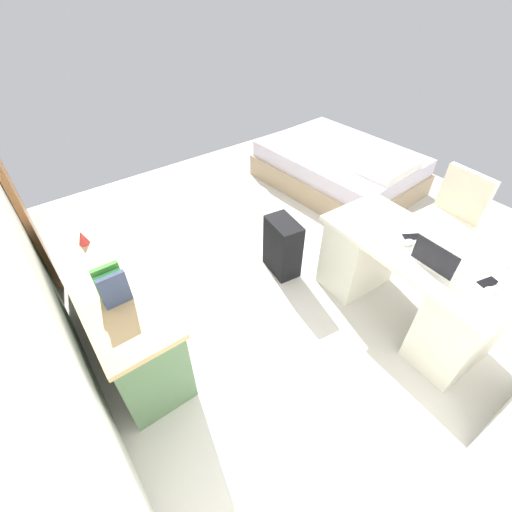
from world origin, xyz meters
TOP-DOWN VIEW (x-y plane):
  - ground_plane at (0.00, 0.00)m, footprint 5.35×5.35m
  - wall_back at (0.00, 2.18)m, footprint 4.05×0.10m
  - door_wooden at (1.48, 2.10)m, footprint 0.88×0.05m
  - desk at (-1.00, -0.17)m, footprint 1.46×0.72m
  - office_chair at (-0.77, -1.04)m, footprint 0.52×0.52m
  - credenza at (0.24, 1.79)m, footprint 1.80×0.48m
  - bed at (0.85, -1.37)m, footprint 1.99×1.52m
  - suitcase_black at (0.02, 0.27)m, footprint 0.39×0.27m
  - laptop at (-1.17, -0.09)m, footprint 0.32×0.23m
  - computer_mouse at (-0.92, -0.14)m, footprint 0.06×0.10m
  - cell_phone_near_laptop at (-1.48, -0.22)m, footprint 0.10×0.15m
  - cell_phone_by_mouse at (-0.89, -0.23)m, footprint 0.13×0.15m
  - desk_lamp at (-1.51, -0.15)m, footprint 0.16×0.11m
  - book_row at (-0.13, 1.80)m, footprint 0.15×0.17m
  - figurine_small at (0.55, 1.80)m, footprint 0.08×0.08m

SIDE VIEW (x-z plane):
  - ground_plane at x=0.00m, z-range 0.00..0.00m
  - bed at x=0.85m, z-range -0.05..0.53m
  - suitcase_black at x=0.02m, z-range 0.00..0.57m
  - credenza at x=0.24m, z-range 0.00..0.73m
  - desk at x=-1.00m, z-range 0.02..0.76m
  - office_chair at x=-0.77m, z-range -0.05..0.89m
  - cell_phone_near_laptop at x=-1.48m, z-range 0.74..0.75m
  - cell_phone_by_mouse at x=-0.89m, z-range 0.74..0.75m
  - computer_mouse at x=-0.92m, z-range 0.74..0.77m
  - figurine_small at x=0.55m, z-range 0.72..0.83m
  - laptop at x=-1.17m, z-range 0.69..0.90m
  - book_row at x=-0.13m, z-range 0.71..0.95m
  - desk_lamp at x=-1.51m, z-range 0.83..1.17m
  - door_wooden at x=1.48m, z-range 0.00..2.04m
  - wall_back at x=0.00m, z-range 0.00..2.52m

